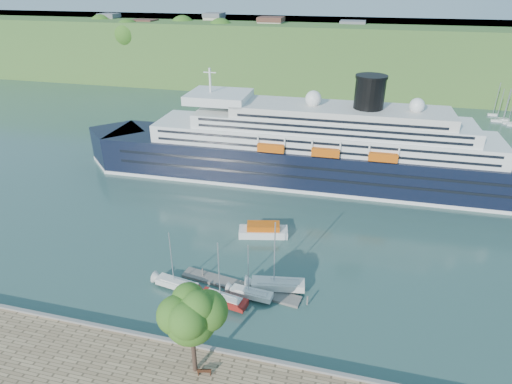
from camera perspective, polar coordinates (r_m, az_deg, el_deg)
The scene contains 12 objects.
ground at distance 54.25m, azimuth -9.14°, elevation -20.01°, with size 400.00×400.00×0.00m, color #2C4E47.
far_hillside at distance 181.36m, azimuth 9.15°, elevation 17.75°, with size 400.00×50.00×24.00m, color #376227.
quay_coping at distance 53.30m, azimuth -9.32°, elevation -19.31°, with size 220.00×0.50×0.30m, color slate.
cruise_ship at distance 89.29m, azimuth 7.41°, elevation 8.34°, with size 101.73×14.81×22.84m, color black, non-canonical shape.
park_bench at distance 49.96m, azimuth -6.89°, elevation -22.57°, with size 1.55×0.64×0.99m, color #452413, non-canonical shape.
promenade_tree at distance 46.54m, azimuth -8.56°, elevation -17.63°, with size 7.13×7.13×11.81m, color #2A641A, non-canonical shape.
floating_pontoon at distance 61.79m, azimuth -2.17°, elevation -12.47°, with size 17.72×2.17×0.39m, color slate, non-canonical shape.
sailboat_white_near at distance 60.01m, azimuth -10.77°, elevation -9.33°, with size 6.76×1.88×8.73m, color silver, non-canonical shape.
sailboat_red at distance 56.27m, azimuth -4.48°, elevation -11.25°, with size 7.23×2.01×9.34m, color maroon, non-canonical shape.
sailboat_white_far at distance 58.27m, azimuth 3.04°, elevation -8.97°, with size 8.14×2.26×10.52m, color silver, non-canonical shape.
tender_launch at distance 72.35m, azimuth 0.98°, elevation -5.04°, with size 8.28×2.83×2.29m, color #CB520B, non-canonical shape.
sailboat_extra at distance 57.52m, azimuth -0.61°, elevation -10.90°, with size 6.36×1.77×8.22m, color silver, non-canonical shape.
Camera 1 is at (16.83, -33.52, 39.20)m, focal length 30.00 mm.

